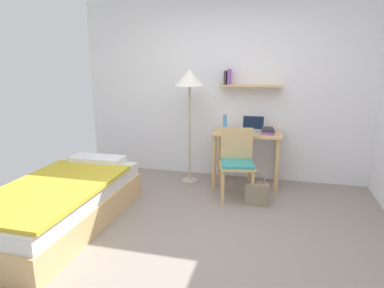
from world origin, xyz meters
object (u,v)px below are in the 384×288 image
Objects in this scene: desk_chair at (237,160)px; standing_lamp at (190,83)px; book_stack at (268,131)px; handbag at (257,193)px; laptop at (253,127)px; desk at (247,143)px; water_bottle at (225,123)px; bed at (61,203)px.

desk_chair is 0.55× the size of standing_lamp.
handbag is at bearing -97.21° from book_stack.
standing_lamp is 1.07m from laptop.
laptop is at bearing 52.95° from desk.
handbag is (0.28, -0.18, -0.34)m from desk_chair.
water_bottle is at bearing -158.79° from laptop.
desk_chair is 2.11× the size of handbag.
desk_chair reaches higher than book_stack.
laptop is 0.25m from book_stack.
standing_lamp is at bearing 151.33° from desk_chair.
water_bottle is at bearing -178.38° from book_stack.
bed is 2.12m from desk_chair.
bed is at bearing -136.69° from desk.
standing_lamp is at bearing -168.50° from laptop.
book_stack is at bearing 82.79° from handbag.
handbag is (0.13, -0.76, -0.67)m from laptop.
bed is at bearing -132.30° from water_bottle.
desk_chair is at bearing -128.79° from book_stack.
standing_lamp is at bearing -173.59° from desk.
desk_chair is at bearing 146.45° from handbag.
water_bottle reaches higher than handbag.
book_stack is (0.21, -0.13, -0.02)m from laptop.
handbag is at bearing -50.34° from water_bottle.
standing_lamp is at bearing 149.93° from handbag.
water_bottle is 0.59m from book_stack.
desk reaches higher than handbag.
laptop is at bearing 43.72° from bed.
water_bottle reaches higher than desk_chair.
bed is at bearing -141.44° from book_stack.
water_bottle is (0.49, 0.03, -0.54)m from standing_lamp.
desk is at bearing 6.41° from standing_lamp.
standing_lamp is at bearing 58.19° from bed.
bed is 2.72m from book_stack.
handbag is at bearing -80.17° from laptop.
standing_lamp is (-0.80, -0.09, 0.82)m from desk.
book_stack is at bearing -8.75° from desk.
standing_lamp reaches higher than desk.
desk reaches higher than bed.
standing_lamp is 3.83× the size of handbag.
bed is 8.63× the size of book_stack.
laptop reaches higher than desk_chair.
desk_chair is (-0.08, -0.49, -0.11)m from desk.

